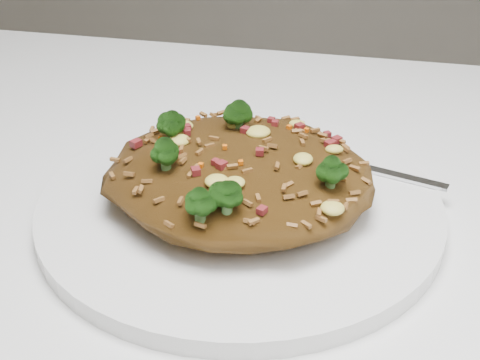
# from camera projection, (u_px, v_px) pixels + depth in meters

# --- Properties ---
(dining_table) EXTENTS (1.20, 0.80, 0.75)m
(dining_table) POSITION_uv_depth(u_px,v_px,m) (286.00, 358.00, 0.50)
(dining_table) COLOR white
(dining_table) RESTS_ON ground
(plate) EXTENTS (0.30, 0.30, 0.01)m
(plate) POSITION_uv_depth(u_px,v_px,m) (240.00, 205.00, 0.50)
(plate) COLOR white
(plate) RESTS_ON dining_table
(fried_rice) EXTENTS (0.20, 0.18, 0.06)m
(fried_rice) POSITION_uv_depth(u_px,v_px,m) (239.00, 166.00, 0.48)
(fried_rice) COLOR brown
(fried_rice) RESTS_ON plate
(fork) EXTENTS (0.16, 0.06, 0.00)m
(fork) POSITION_uv_depth(u_px,v_px,m) (356.00, 166.00, 0.53)
(fork) COLOR silver
(fork) RESTS_ON plate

